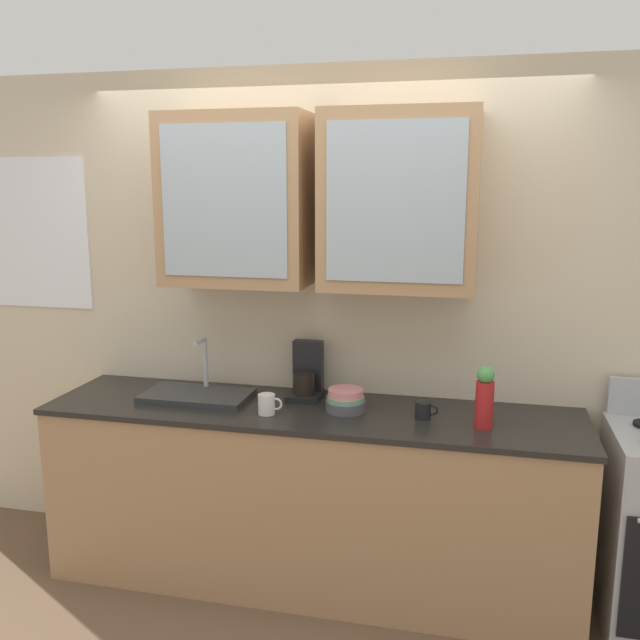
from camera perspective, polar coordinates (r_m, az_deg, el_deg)
The scene contains 9 objects.
ground_plane at distance 3.79m, azimuth -0.78°, elevation -20.76°, with size 10.00×10.00×0.00m, color brown.
back_wall_unit at distance 3.56m, azimuth 0.25°, elevation 2.45°, with size 5.10×0.48×2.60m.
counter at distance 3.57m, azimuth -0.80°, elevation -14.45°, with size 2.65×0.65×0.92m.
sink_faucet at distance 3.61m, azimuth -10.21°, elevation -6.11°, with size 0.55×0.31×0.30m.
bowl_stack at distance 3.35m, azimuth 2.16°, elevation -6.73°, with size 0.20×0.20×0.11m.
vase at distance 3.19m, azimuth 13.59°, elevation -6.26°, with size 0.08×0.08×0.29m.
cup_near_sink at distance 3.31m, azimuth -4.44°, elevation -7.02°, with size 0.12×0.08×0.10m.
cup_near_bowls at distance 3.28m, azimuth 8.64°, elevation -7.46°, with size 0.11×0.08×0.08m.
coffee_maker at distance 3.55m, azimuth -1.15°, elevation -4.76°, with size 0.17×0.20×0.29m.
Camera 1 is at (0.78, -3.12, 2.01)m, focal length 38.32 mm.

